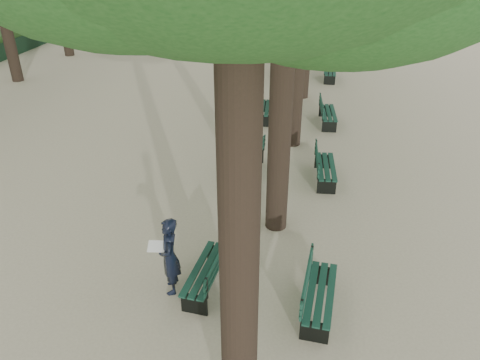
# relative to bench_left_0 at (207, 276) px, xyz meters

# --- Properties ---
(ground) EXTENTS (120.00, 120.00, 0.00)m
(ground) POSITION_rel_bench_left_0_xyz_m (-0.37, -0.54, -0.27)
(ground) COLOR #BAAF8D
(ground) RESTS_ON ground
(bench_left_0) EXTENTS (0.72, 1.84, 0.92)m
(bench_left_0) POSITION_rel_bench_left_0_xyz_m (0.00, 0.00, 0.00)
(bench_left_0) COLOR black
(bench_left_0) RESTS_ON ground
(bench_left_1) EXTENTS (0.79, 1.86, 0.92)m
(bench_left_1) POSITION_rel_bench_left_0_xyz_m (-0.00, 5.10, 0.00)
(bench_left_1) COLOR black
(bench_left_1) RESTS_ON ground
(bench_left_2) EXTENTS (0.71, 1.84, 0.92)m
(bench_left_2) POSITION_rel_bench_left_0_xyz_m (0.00, 9.61, 0.00)
(bench_left_2) COLOR black
(bench_left_2) RESTS_ON ground
(bench_left_3) EXTENTS (0.59, 1.81, 0.92)m
(bench_left_3) POSITION_rel_bench_left_0_xyz_m (0.00, 15.11, 0.00)
(bench_left_3) COLOR black
(bench_left_3) RESTS_ON ground
(bench_right_0) EXTENTS (0.69, 1.83, 0.92)m
(bench_right_0) POSITION_rel_bench_left_0_xyz_m (2.27, -0.29, 0.00)
(bench_right_0) COLOR black
(bench_right_0) RESTS_ON ground
(bench_right_1) EXTENTS (0.72, 1.84, 0.92)m
(bench_right_1) POSITION_rel_bench_left_0_xyz_m (2.27, 5.05, 0.00)
(bench_right_1) COLOR black
(bench_right_1) RESTS_ON ground
(bench_right_2) EXTENTS (0.75, 1.85, 0.92)m
(bench_right_2) POSITION_rel_bench_left_0_xyz_m (2.27, 9.49, 0.00)
(bench_right_2) COLOR black
(bench_right_2) RESTS_ON ground
(bench_right_3) EXTENTS (0.60, 1.81, 0.92)m
(bench_right_3) POSITION_rel_bench_left_0_xyz_m (2.27, 15.25, 0.00)
(bench_right_3) COLOR black
(bench_right_3) RESTS_ON ground
(man_with_map) EXTENTS (0.70, 0.75, 1.68)m
(man_with_map) POSITION_rel_bench_left_0_xyz_m (-0.69, -0.21, 0.57)
(man_with_map) COLOR black
(man_with_map) RESTS_ON ground
(pedestrian_c) EXTENTS (0.91, 1.03, 1.76)m
(pedestrian_c) POSITION_rel_bench_left_0_xyz_m (2.72, 21.24, 0.61)
(pedestrian_c) COLOR #262628
(pedestrian_c) RESTS_ON ground
(pedestrian_e) EXTENTS (1.34, 1.50, 1.78)m
(pedestrian_e) POSITION_rel_bench_left_0_xyz_m (-6.96, 18.88, 0.62)
(pedestrian_e) COLOR #262628
(pedestrian_e) RESTS_ON ground
(pedestrian_b) EXTENTS (0.46, 1.14, 1.72)m
(pedestrian_b) POSITION_rel_bench_left_0_xyz_m (5.01, 23.69, 0.59)
(pedestrian_b) COLOR #262628
(pedestrian_b) RESTS_ON ground
(pedestrian_d) EXTENTS (0.88, 0.90, 1.83)m
(pedestrian_d) POSITION_rel_bench_left_0_xyz_m (0.42, 27.12, 0.64)
(pedestrian_d) COLOR #262628
(pedestrian_d) RESTS_ON ground
(pedestrian_a) EXTENTS (0.45, 0.84, 1.65)m
(pedestrian_a) POSITION_rel_bench_left_0_xyz_m (-9.36, 21.98, 0.55)
(pedestrian_a) COLOR #262628
(pedestrian_a) RESTS_ON ground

